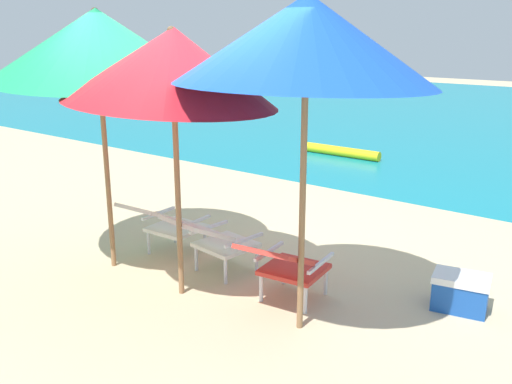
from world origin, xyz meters
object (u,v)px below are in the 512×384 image
(swim_buoy, at_px, (341,151))
(lounge_chair_center, at_px, (213,238))
(lounge_chair_left, at_px, (165,222))
(beach_umbrella_right, at_px, (306,40))
(lounge_chair_right, at_px, (285,263))
(beach_umbrella_left, at_px, (97,45))
(cooler_box, at_px, (460,292))
(beach_umbrella_center, at_px, (173,66))

(swim_buoy, bearing_deg, lounge_chair_center, -73.50)
(lounge_chair_left, xyz_separation_m, beach_umbrella_right, (1.94, -0.38, 1.88))
(lounge_chair_left, bearing_deg, lounge_chair_center, -3.90)
(lounge_chair_left, distance_m, lounge_chair_right, 1.63)
(lounge_chair_center, height_order, beach_umbrella_left, beach_umbrella_left)
(lounge_chair_right, xyz_separation_m, cooler_box, (1.25, 0.87, -0.24))
(lounge_chair_right, bearing_deg, beach_umbrella_right, -37.33)
(lounge_chair_center, distance_m, cooler_box, 2.32)
(swim_buoy, bearing_deg, beach_umbrella_right, -63.96)
(beach_umbrella_right, bearing_deg, cooler_box, 49.57)
(lounge_chair_right, distance_m, beach_umbrella_right, 1.92)
(lounge_chair_right, distance_m, cooler_box, 1.54)
(beach_umbrella_center, xyz_separation_m, beach_umbrella_right, (1.21, 0.13, 0.22))
(lounge_chair_left, relative_size, lounge_chair_center, 0.96)
(beach_umbrella_center, bearing_deg, swim_buoy, 105.41)
(cooler_box, bearing_deg, beach_umbrella_right, -130.43)
(lounge_chair_right, bearing_deg, lounge_chair_left, 175.12)
(lounge_chair_center, xyz_separation_m, cooler_box, (2.17, 0.78, -0.24))
(swim_buoy, height_order, lounge_chair_right, lounge_chair_right)
(cooler_box, bearing_deg, lounge_chair_center, -160.32)
(beach_umbrella_right, bearing_deg, swim_buoy, 116.04)
(swim_buoy, height_order, beach_umbrella_right, beach_umbrella_right)
(lounge_chair_center, distance_m, lounge_chair_right, 0.92)
(beach_umbrella_left, bearing_deg, swim_buoy, 96.24)
(lounge_chair_left, relative_size, beach_umbrella_left, 0.33)
(beach_umbrella_left, distance_m, cooler_box, 3.95)
(beach_umbrella_center, relative_size, cooler_box, 4.79)
(cooler_box, bearing_deg, beach_umbrella_left, -159.07)
(beach_umbrella_right, xyz_separation_m, cooler_box, (0.94, 1.10, -2.12))
(lounge_chair_center, bearing_deg, lounge_chair_right, -5.65)
(lounge_chair_center, bearing_deg, beach_umbrella_center, -88.37)
(swim_buoy, height_order, beach_umbrella_left, beach_umbrella_left)
(beach_umbrella_center, distance_m, beach_umbrella_right, 1.24)
(swim_buoy, distance_m, lounge_chair_right, 6.20)
(lounge_chair_center, relative_size, beach_umbrella_left, 0.35)
(beach_umbrella_left, bearing_deg, beach_umbrella_right, 2.66)
(beach_umbrella_left, relative_size, beach_umbrella_center, 1.08)
(beach_umbrella_left, xyz_separation_m, beach_umbrella_center, (1.00, -0.03, -0.15))
(lounge_chair_center, height_order, beach_umbrella_right, beach_umbrella_right)
(beach_umbrella_left, relative_size, beach_umbrella_right, 1.02)
(beach_umbrella_center, bearing_deg, lounge_chair_left, 144.91)
(swim_buoy, relative_size, beach_umbrella_left, 0.59)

